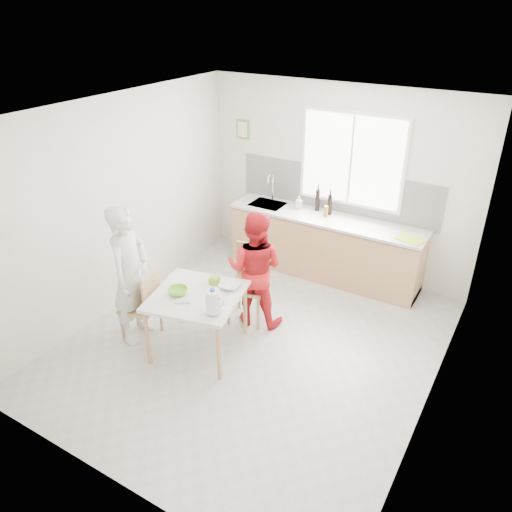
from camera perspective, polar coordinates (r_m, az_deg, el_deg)
The scene contains 21 objects.
ground at distance 6.05m, azimuth -0.12°, elevation -9.90°, with size 4.50×4.50×0.00m, color #B7B7B2.
room_shell at distance 5.21m, azimuth -0.14°, elevation 4.57°, with size 4.50×4.50×4.50m.
window at distance 7.02m, azimuth 10.88°, elevation 10.72°, with size 1.50×0.06×1.30m.
backsplash at distance 7.25m, azimuth 9.10°, elevation 7.44°, with size 3.00×0.02×0.65m, color white.
picture_frame at distance 7.72m, azimuth -1.52°, elevation 14.27°, with size 0.22×0.03×0.28m.
kitchen_counter at distance 7.32m, azimuth 7.73°, elevation 0.86°, with size 2.84×0.64×1.37m.
dining_table at distance 5.64m, azimuth -6.78°, elevation -5.05°, with size 1.15×1.15×0.74m.
chair_left at distance 6.03m, azimuth -12.66°, elevation -5.44°, with size 0.47×0.47×0.85m.
chair_far at distance 6.24m, azimuth -0.69°, elevation -2.67°, with size 0.54×0.54×0.98m.
person_white at distance 5.90m, azimuth -14.16°, elevation -2.09°, with size 0.62×0.41×1.69m, color silver.
person_red at distance 6.05m, azimuth -0.12°, elevation -1.49°, with size 0.72×0.56×1.48m, color red.
bowl_green at distance 5.62m, azimuth -8.92°, elevation -4.00°, with size 0.22×0.22×0.07m, color #74C82E.
bowl_white at distance 5.67m, azimuth -3.04°, elevation -3.38°, with size 0.24×0.24×0.06m, color white.
milk_jug at distance 5.18m, azimuth -4.91°, elevation -5.16°, with size 0.22×0.16×0.28m.
green_box at distance 5.75m, azimuth -4.80°, elevation -2.78°, with size 0.10×0.10×0.09m, color #7FBA2B.
spoon at distance 5.45m, azimuth -8.54°, elevation -5.31°, with size 0.01×0.01×0.16m, color #A5A5AA.
cutting_board at distance 6.67m, azimuth 17.20°, elevation 1.87°, with size 0.35×0.25×0.01m, color #A8CE2F.
wine_bottle_a at distance 7.25m, azimuth 7.06°, elevation 6.38°, with size 0.07×0.07×0.32m, color black.
wine_bottle_b at distance 7.14m, azimuth 8.43°, elevation 5.85°, with size 0.07×0.07×0.30m, color black.
jar_amber at distance 7.08m, azimuth 7.99°, elevation 5.07°, with size 0.06×0.06×0.16m, color #895E1E.
soap_bottle at distance 7.32m, azimuth 4.92°, elevation 6.12°, with size 0.08×0.09×0.19m, color #999999.
Camera 1 is at (2.47, -4.11, 3.70)m, focal length 35.00 mm.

